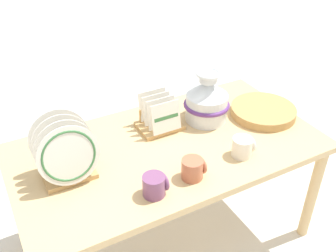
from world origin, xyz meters
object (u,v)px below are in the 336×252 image
Objects in this scene: dish_rack_round_plates at (66,155)px; mug_terracotta_glaze at (193,168)px; mug_cream_glaze at (243,147)px; wicker_charger_stack at (263,111)px; ceramic_vase at (207,100)px; dish_rack_square_plates at (159,119)px; mug_plum_glaze at (155,185)px.

dish_rack_round_plates is 2.75× the size of mug_terracotta_glaze.
wicker_charger_stack is at bearing 36.26° from mug_cream_glaze.
ceramic_vase is 0.81× the size of wicker_charger_stack.
dish_rack_round_plates is (-0.76, -0.11, 0.00)m from ceramic_vase.
wicker_charger_stack is at bearing -0.06° from dish_rack_round_plates.
ceramic_vase is 0.26m from dish_rack_square_plates.
mug_plum_glaze is at bearing -142.47° from ceramic_vase.
mug_plum_glaze is 0.47m from mug_cream_glaze.
ceramic_vase is 0.76m from dish_rack_round_plates.
ceramic_vase is at bearing 50.22° from mug_terracotta_glaze.
dish_rack_round_plates is 2.75× the size of mug_plum_glaze.
dish_rack_square_plates reaches higher than mug_terracotta_glaze.
mug_plum_glaze is at bearing -161.08° from wicker_charger_stack.
dish_rack_round_plates is at bearing 135.72° from mug_plum_glaze.
mug_cream_glaze is at bearing 4.74° from mug_terracotta_glaze.
dish_rack_square_plates reaches higher than mug_plum_glaze.
dish_rack_round_plates is at bearing 151.44° from mug_terracotta_glaze.
dish_rack_square_plates is at bearing 60.49° from mug_plum_glaze.
dish_rack_round_plates is 1.05m from wicker_charger_stack.
mug_plum_glaze is (-0.77, -0.26, 0.02)m from wicker_charger_stack.
ceramic_vase reaches higher than dish_rack_square_plates.
dish_rack_square_plates is at bearing 16.39° from dish_rack_round_plates.
mug_cream_glaze is at bearing 4.75° from mug_plum_glaze.
dish_rack_square_plates is 0.44m from mug_cream_glaze.
mug_plum_glaze reaches higher than wicker_charger_stack.
mug_terracotta_glaze is (0.46, -0.25, -0.07)m from dish_rack_round_plates.
mug_plum_glaze is at bearing -175.25° from mug_cream_glaze.
ceramic_vase is 1.29× the size of dish_rack_square_plates.
dish_rack_square_plates reaches higher than mug_cream_glaze.
mug_terracotta_glaze is 0.28m from mug_cream_glaze.
mug_plum_glaze is (0.27, -0.27, -0.07)m from dish_rack_round_plates.
dish_rack_round_plates is 0.53m from mug_terracotta_glaze.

